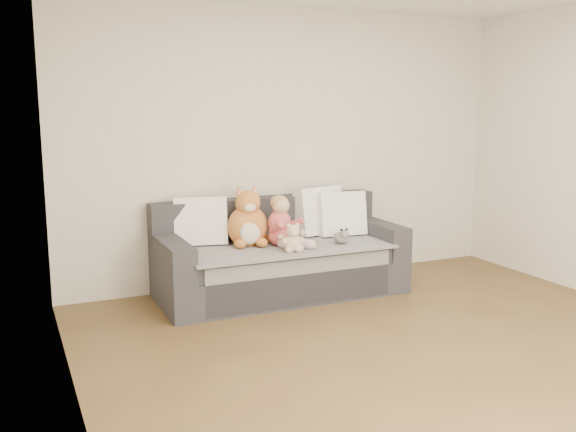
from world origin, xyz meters
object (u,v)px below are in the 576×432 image
object	(u,v)px
sofa	(279,260)
sippy_cup	(294,240)
plush_cat	(248,223)
teddy_bear	(293,240)
toddler	(283,225)

from	to	relation	value
sofa	sippy_cup	bearing A→B (deg)	-75.89
plush_cat	sofa	bearing A→B (deg)	3.02
teddy_bear	sippy_cup	bearing A→B (deg)	78.80
toddler	sippy_cup	distance (m)	0.16
plush_cat	teddy_bear	bearing A→B (deg)	-48.46
toddler	plush_cat	distance (m)	0.31
sofa	plush_cat	distance (m)	0.47
toddler	plush_cat	world-z (taller)	plush_cat
toddler	teddy_bear	xyz separation A→B (m)	(-0.01, -0.25, -0.09)
sofa	plush_cat	bearing A→B (deg)	173.39
plush_cat	teddy_bear	distance (m)	0.49
toddler	sippy_cup	bearing A→B (deg)	-67.92
sippy_cup	sofa	bearing A→B (deg)	104.11
toddler	plush_cat	bearing A→B (deg)	128.64
sofa	teddy_bear	distance (m)	0.46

